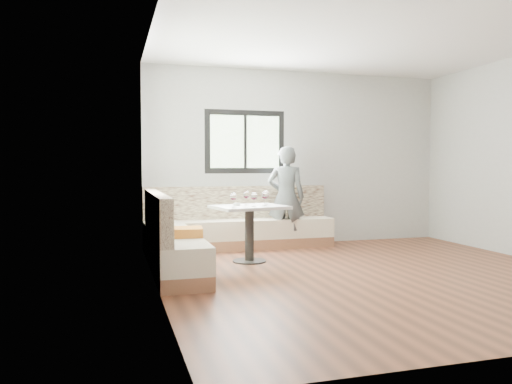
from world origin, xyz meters
TOP-DOWN VIEW (x-y plane):
  - room at (-0.08, 0.08)m, footprint 5.01×5.01m
  - banquette at (-1.59, 1.63)m, footprint 2.90×2.80m
  - table at (-1.20, 1.16)m, footprint 1.02×0.86m
  - person at (-0.35, 2.11)m, footprint 0.67×0.56m
  - olive_ramekin at (-1.36, 1.21)m, footprint 0.09×0.09m
  - wine_glass_a at (-1.47, 0.93)m, footprint 0.08×0.08m
  - wine_glass_b at (-1.19, 0.97)m, footprint 0.08×0.08m
  - wine_glass_c at (-1.02, 1.08)m, footprint 0.08×0.08m
  - wine_glass_d at (-1.22, 1.25)m, footprint 0.08×0.08m
  - wine_glass_e at (-0.92, 1.30)m, footprint 0.08×0.08m

SIDE VIEW (x-z plane):
  - banquette at x=-1.59m, z-range -0.14..0.81m
  - table at x=-1.20m, z-range 0.19..0.93m
  - olive_ramekin at x=-1.36m, z-range 0.75..0.78m
  - person at x=-0.35m, z-range 0.00..1.57m
  - wine_glass_a at x=-1.47m, z-range 0.78..0.97m
  - wine_glass_b at x=-1.19m, z-range 0.78..0.97m
  - wine_glass_c at x=-1.02m, z-range 0.78..0.97m
  - wine_glass_d at x=-1.22m, z-range 0.78..0.97m
  - wine_glass_e at x=-0.92m, z-range 0.78..0.97m
  - room at x=-0.08m, z-range 0.01..2.82m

